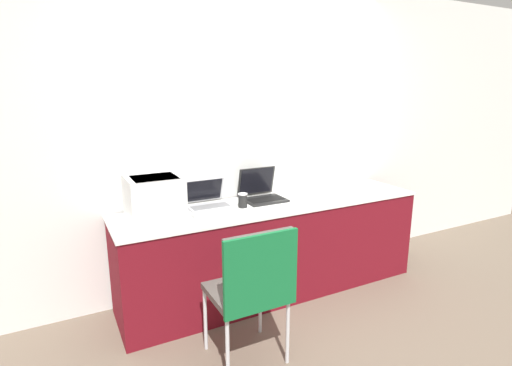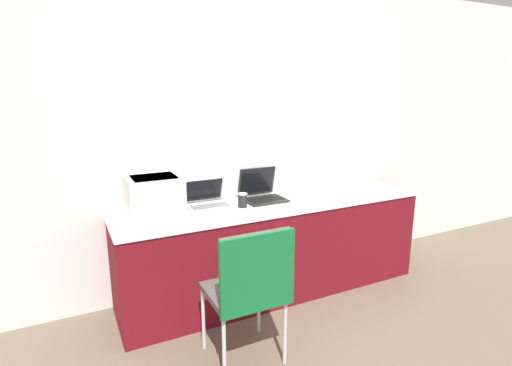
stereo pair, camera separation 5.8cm
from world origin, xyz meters
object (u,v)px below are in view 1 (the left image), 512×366
laptop_right (262,193)px  external_keyboard (218,214)px  chair (253,282)px  printer (154,195)px  laptop_left (208,201)px  coffee_cup (243,200)px

laptop_right → external_keyboard: (-0.49, -0.23, -0.05)m
chair → printer: bearing=112.8°
printer → laptop_right: bearing=3.6°
external_keyboard → chair: bearing=-94.8°
laptop_left → chair: size_ratio=0.37×
coffee_cup → laptop_left: bearing=148.7°
laptop_left → chair: (-0.07, -0.94, -0.26)m
laptop_right → printer: bearing=-176.4°
laptop_right → coffee_cup: laptop_right is taller
external_keyboard → printer: bearing=157.7°
printer → laptop_left: size_ratio=1.15×
printer → laptop_left: 0.45m
laptop_left → external_keyboard: size_ratio=0.91×
laptop_right → external_keyboard: bearing=-155.0°
laptop_right → external_keyboard: 0.55m
laptop_right → coffee_cup: bearing=-151.4°
printer → laptop_right: size_ratio=1.14×
laptop_right → coffee_cup: 0.27m
laptop_right → coffee_cup: size_ratio=2.99×
laptop_right → chair: 1.11m
printer → external_keyboard: 0.48m
coffee_cup → printer: bearing=173.7°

